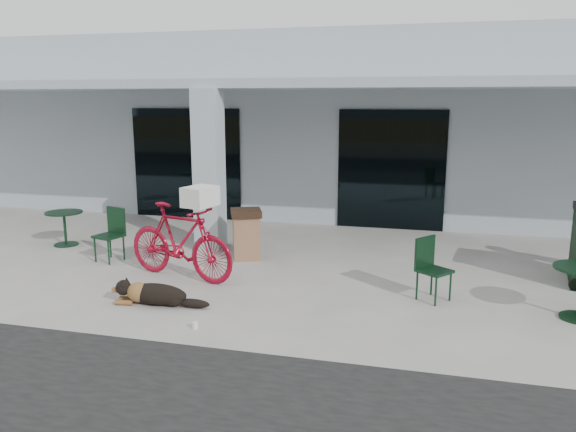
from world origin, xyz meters
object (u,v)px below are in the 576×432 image
(dog, at_px, (156,293))
(cafe_table_near, at_px, (65,229))
(cafe_chair_near, at_px, (109,235))
(bicycle, at_px, (180,241))
(trash_receptacle, at_px, (246,234))
(cafe_chair_far_a, at_px, (434,270))

(dog, distance_m, cafe_table_near, 4.29)
(cafe_table_near, xyz_separation_m, cafe_chair_near, (1.50, -0.80, 0.14))
(bicycle, relative_size, dog, 1.93)
(trash_receptacle, bearing_deg, cafe_chair_far_a, -23.02)
(bicycle, xyz_separation_m, cafe_table_near, (-3.20, 1.40, -0.28))
(bicycle, xyz_separation_m, cafe_chair_near, (-1.70, 0.60, -0.14))
(cafe_chair_far_a, distance_m, trash_receptacle, 3.68)
(dog, height_order, cafe_table_near, cafe_table_near)
(bicycle, height_order, cafe_table_near, bicycle)
(cafe_chair_near, distance_m, trash_receptacle, 2.51)
(cafe_chair_far_a, bearing_deg, bicycle, 127.00)
(bicycle, distance_m, cafe_table_near, 3.51)
(cafe_chair_near, xyz_separation_m, trash_receptacle, (2.38, 0.80, -0.02))
(bicycle, bearing_deg, cafe_chair_far_a, -75.48)
(cafe_chair_near, bearing_deg, bicycle, -2.78)
(cafe_chair_far_a, height_order, trash_receptacle, cafe_chair_far_a)
(trash_receptacle, bearing_deg, bicycle, -115.80)
(bicycle, height_order, cafe_chair_far_a, bicycle)
(cafe_chair_near, relative_size, cafe_chair_far_a, 1.05)
(bicycle, distance_m, cafe_chair_near, 1.81)
(bicycle, bearing_deg, trash_receptacle, -10.72)
(trash_receptacle, bearing_deg, dog, -100.54)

